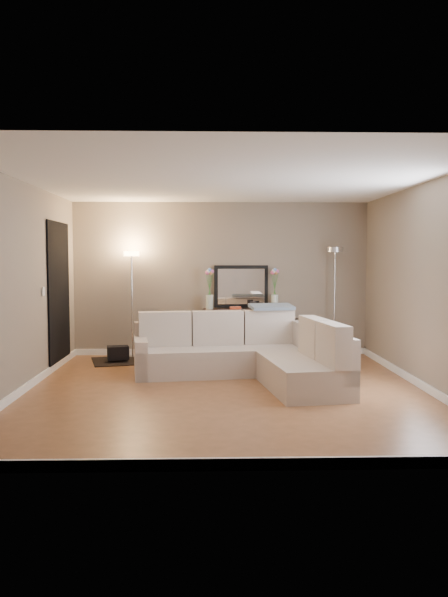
{
  "coord_description": "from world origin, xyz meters",
  "views": [
    {
      "loc": [
        -0.22,
        -7.17,
        1.66
      ],
      "look_at": [
        0.0,
        0.8,
        1.1
      ],
      "focal_mm": 35.0,
      "sensor_mm": 36.0,
      "label": 1
    }
  ],
  "objects_px": {
    "console_table": "(237,330)",
    "floor_lamp_unlit": "(335,280)",
    "sectional_sofa": "(251,355)",
    "floor_lamp_lit": "(132,283)"
  },
  "relations": [
    {
      "from": "console_table",
      "to": "floor_lamp_unlit",
      "type": "bearing_deg",
      "value": -3.65
    },
    {
      "from": "floor_lamp_lit",
      "to": "floor_lamp_unlit",
      "type": "relative_size",
      "value": 0.96
    },
    {
      "from": "console_table",
      "to": "floor_lamp_lit",
      "type": "bearing_deg",
      "value": -178.19
    },
    {
      "from": "sectional_sofa",
      "to": "floor_lamp_lit",
      "type": "bearing_deg",
      "value": 136.83
    },
    {
      "from": "sectional_sofa",
      "to": "console_table",
      "type": "height_order",
      "value": "sectional_sofa"
    },
    {
      "from": "sectional_sofa",
      "to": "console_table",
      "type": "relative_size",
      "value": 2.13
    },
    {
      "from": "floor_lamp_lit",
      "to": "floor_lamp_unlit",
      "type": "xyz_separation_m",
      "value": [
        3.37,
        -0.05,
        0.05
      ]
    },
    {
      "from": "console_table",
      "to": "floor_lamp_lit",
      "type": "xyz_separation_m",
      "value": [
        -1.76,
        -0.06,
        0.79
      ]
    },
    {
      "from": "floor_lamp_lit",
      "to": "sectional_sofa",
      "type": "bearing_deg",
      "value": -43.17
    },
    {
      "from": "console_table",
      "to": "floor_lamp_unlit",
      "type": "height_order",
      "value": "floor_lamp_unlit"
    }
  ]
}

